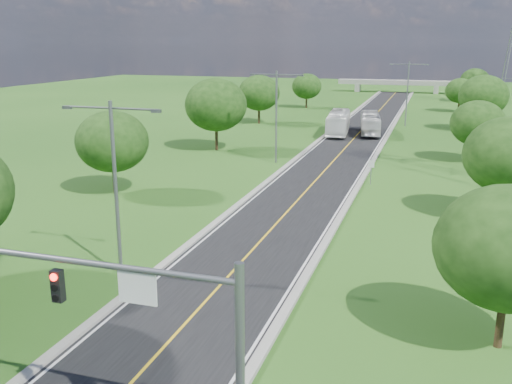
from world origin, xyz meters
TOP-DOWN VIEW (x-y plane):
  - ground at (0.00, 60.00)m, footprint 260.00×260.00m
  - road at (0.00, 66.00)m, footprint 8.00×150.00m
  - curb_left at (-4.25, 66.00)m, footprint 0.50×150.00m
  - curb_right at (4.25, 66.00)m, footprint 0.50×150.00m
  - signal_mast at (3.68, -1.00)m, footprint 8.54×0.33m
  - speed_limit_sign at (5.20, 37.98)m, footprint 0.55×0.09m
  - overpass at (0.00, 140.00)m, footprint 30.00×3.00m
  - streetlight_near_left at (-6.00, 12.00)m, footprint 5.90×0.25m
  - streetlight_mid_left at (-6.00, 45.00)m, footprint 5.90×0.25m
  - streetlight_far_right at (6.00, 78.00)m, footprint 5.90×0.25m
  - tree_lb at (-16.00, 28.00)m, footprint 6.30×6.30m
  - tree_lc at (-15.00, 50.00)m, footprint 7.56×7.56m
  - tree_ld at (-17.00, 74.00)m, footprint 6.72×6.72m
  - tree_le at (-14.50, 98.00)m, footprint 5.88×5.88m
  - tree_ra at (14.00, 10.00)m, footprint 6.30×6.30m
  - tree_rb at (16.00, 30.00)m, footprint 6.72×6.72m
  - tree_rc at (15.00, 52.00)m, footprint 5.88×5.88m
  - tree_rd at (17.00, 76.00)m, footprint 7.14×7.14m
  - tree_re at (14.50, 100.00)m, footprint 5.46×5.46m
  - tree_rf at (18.00, 120.00)m, footprint 6.30×6.30m
  - bus_outbound at (1.60, 68.28)m, footprint 4.06×11.19m
  - bus_inbound at (-2.79, 66.85)m, footprint 3.88×11.91m

SIDE VIEW (x-z plane):
  - ground at x=0.00m, z-range 0.00..0.00m
  - road at x=0.00m, z-range 0.00..0.06m
  - curb_left at x=-4.25m, z-range 0.00..0.22m
  - curb_right at x=4.25m, z-range 0.00..0.22m
  - bus_outbound at x=1.60m, z-range 0.06..3.11m
  - speed_limit_sign at x=5.20m, z-range 0.40..2.80m
  - bus_inbound at x=-2.79m, z-range 0.06..3.32m
  - overpass at x=0.00m, z-range 0.81..4.01m
  - tree_re at x=14.50m, z-range 0.85..7.20m
  - tree_le at x=-14.50m, z-range 0.91..7.75m
  - tree_rc at x=15.00m, z-range 0.91..7.75m
  - tree_lb at x=-16.00m, z-range 0.98..8.31m
  - tree_ra at x=14.00m, z-range 0.98..8.31m
  - tree_rf at x=18.00m, z-range 0.98..8.31m
  - signal_mast at x=3.68m, z-range 1.31..8.51m
  - tree_ld at x=-17.00m, z-range 1.05..8.86m
  - tree_rb at x=16.00m, z-range 1.05..8.86m
  - tree_rd at x=17.00m, z-range 1.11..9.42m
  - tree_lc at x=-15.00m, z-range 1.18..9.97m
  - streetlight_near_left at x=-6.00m, z-range 0.94..10.94m
  - streetlight_mid_left at x=-6.00m, z-range 0.94..10.94m
  - streetlight_far_right at x=6.00m, z-range 0.94..10.94m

